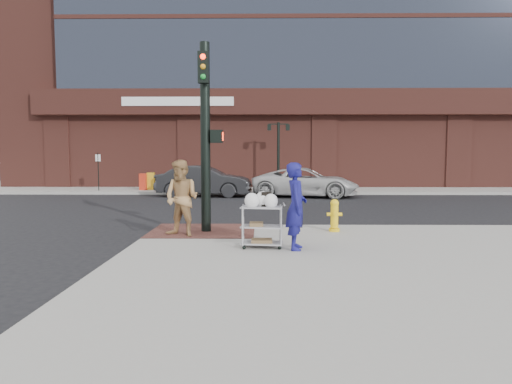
{
  "coord_description": "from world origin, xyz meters",
  "views": [
    {
      "loc": [
        1.0,
        -11.37,
        2.2
      ],
      "look_at": [
        0.85,
        0.41,
        1.25
      ],
      "focal_mm": 32.0,
      "sensor_mm": 36.0,
      "label": 1
    }
  ],
  "objects_px": {
    "minivan_white": "(306,182)",
    "pedestrian_tan": "(182,198)",
    "sedan_dark": "(204,181)",
    "fire_hydrant": "(334,215)",
    "lamp_post": "(278,148)",
    "traffic_signal_pole": "(206,131)",
    "utility_cart": "(262,223)",
    "woman_blue": "(296,206)"
  },
  "relations": [
    {
      "from": "lamp_post",
      "to": "sedan_dark",
      "type": "distance_m",
      "value": 5.44
    },
    {
      "from": "lamp_post",
      "to": "woman_blue",
      "type": "distance_m",
      "value": 17.59
    },
    {
      "from": "sedan_dark",
      "to": "fire_hydrant",
      "type": "distance_m",
      "value": 13.05
    },
    {
      "from": "minivan_white",
      "to": "fire_hydrant",
      "type": "relative_size",
      "value": 6.36
    },
    {
      "from": "woman_blue",
      "to": "fire_hydrant",
      "type": "distance_m",
      "value": 2.71
    },
    {
      "from": "sedan_dark",
      "to": "fire_hydrant",
      "type": "xyz_separation_m",
      "value": [
        5.04,
        -12.03,
        -0.23
      ]
    },
    {
      "from": "pedestrian_tan",
      "to": "sedan_dark",
      "type": "distance_m",
      "value": 12.84
    },
    {
      "from": "lamp_post",
      "to": "sedan_dark",
      "type": "xyz_separation_m",
      "value": [
        -4.08,
        -3.12,
        -1.79
      ]
    },
    {
      "from": "lamp_post",
      "to": "pedestrian_tan",
      "type": "distance_m",
      "value": 16.26
    },
    {
      "from": "traffic_signal_pole",
      "to": "pedestrian_tan",
      "type": "xyz_separation_m",
      "value": [
        -0.55,
        -0.68,
        -1.71
      ]
    },
    {
      "from": "sedan_dark",
      "to": "fire_hydrant",
      "type": "height_order",
      "value": "sedan_dark"
    },
    {
      "from": "minivan_white",
      "to": "pedestrian_tan",
      "type": "bearing_deg",
      "value": 171.56
    },
    {
      "from": "pedestrian_tan",
      "to": "sedan_dark",
      "type": "height_order",
      "value": "pedestrian_tan"
    },
    {
      "from": "lamp_post",
      "to": "minivan_white",
      "type": "height_order",
      "value": "lamp_post"
    },
    {
      "from": "traffic_signal_pole",
      "to": "sedan_dark",
      "type": "height_order",
      "value": "traffic_signal_pole"
    },
    {
      "from": "lamp_post",
      "to": "utility_cart",
      "type": "distance_m",
      "value": 17.5
    },
    {
      "from": "traffic_signal_pole",
      "to": "sedan_dark",
      "type": "bearing_deg",
      "value": 97.53
    },
    {
      "from": "pedestrian_tan",
      "to": "sedan_dark",
      "type": "relative_size",
      "value": 0.39
    },
    {
      "from": "woman_blue",
      "to": "fire_hydrant",
      "type": "relative_size",
      "value": 2.17
    },
    {
      "from": "utility_cart",
      "to": "traffic_signal_pole",
      "type": "bearing_deg",
      "value": 124.58
    },
    {
      "from": "traffic_signal_pole",
      "to": "minivan_white",
      "type": "xyz_separation_m",
      "value": [
        3.8,
        11.94,
        -2.06
      ]
    },
    {
      "from": "woman_blue",
      "to": "minivan_white",
      "type": "relative_size",
      "value": 0.34
    },
    {
      "from": "minivan_white",
      "to": "sedan_dark",
      "type": "bearing_deg",
      "value": 98.79
    },
    {
      "from": "traffic_signal_pole",
      "to": "lamp_post",
      "type": "bearing_deg",
      "value": 80.76
    },
    {
      "from": "minivan_white",
      "to": "utility_cart",
      "type": "distance_m",
      "value": 14.28
    },
    {
      "from": "lamp_post",
      "to": "fire_hydrant",
      "type": "relative_size",
      "value": 4.58
    },
    {
      "from": "pedestrian_tan",
      "to": "minivan_white",
      "type": "relative_size",
      "value": 0.35
    },
    {
      "from": "minivan_white",
      "to": "fire_hydrant",
      "type": "bearing_deg",
      "value": -171.17
    },
    {
      "from": "sedan_dark",
      "to": "lamp_post",
      "type": "bearing_deg",
      "value": -48.57
    },
    {
      "from": "pedestrian_tan",
      "to": "fire_hydrant",
      "type": "xyz_separation_m",
      "value": [
        3.99,
        0.76,
        -0.52
      ]
    },
    {
      "from": "minivan_white",
      "to": "fire_hydrant",
      "type": "xyz_separation_m",
      "value": [
        -0.36,
        -11.86,
        -0.18
      ]
    },
    {
      "from": "sedan_dark",
      "to": "minivan_white",
      "type": "xyz_separation_m",
      "value": [
        5.4,
        -0.17,
        -0.06
      ]
    },
    {
      "from": "woman_blue",
      "to": "pedestrian_tan",
      "type": "distance_m",
      "value": 3.21
    },
    {
      "from": "utility_cart",
      "to": "lamp_post",
      "type": "bearing_deg",
      "value": 86.71
    },
    {
      "from": "traffic_signal_pole",
      "to": "pedestrian_tan",
      "type": "relative_size",
      "value": 2.58
    },
    {
      "from": "minivan_white",
      "to": "fire_hydrant",
      "type": "height_order",
      "value": "minivan_white"
    },
    {
      "from": "utility_cart",
      "to": "fire_hydrant",
      "type": "bearing_deg",
      "value": 48.57
    },
    {
      "from": "minivan_white",
      "to": "traffic_signal_pole",
      "type": "bearing_deg",
      "value": 172.92
    },
    {
      "from": "pedestrian_tan",
      "to": "traffic_signal_pole",
      "type": "bearing_deg",
      "value": 74.9
    },
    {
      "from": "traffic_signal_pole",
      "to": "utility_cart",
      "type": "relative_size",
      "value": 4.01
    },
    {
      "from": "utility_cart",
      "to": "woman_blue",
      "type": "bearing_deg",
      "value": -11.41
    },
    {
      "from": "traffic_signal_pole",
      "to": "sedan_dark",
      "type": "relative_size",
      "value": 1.0
    }
  ]
}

